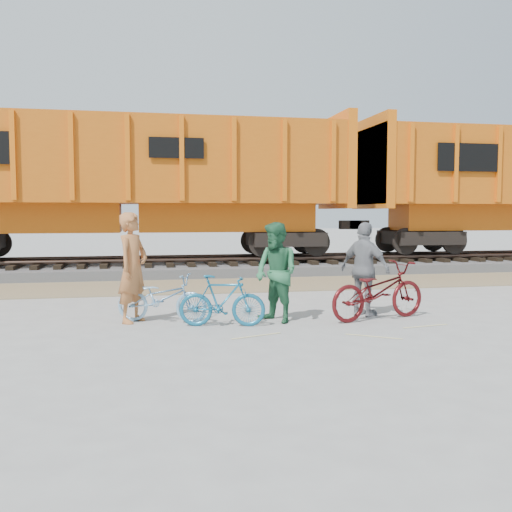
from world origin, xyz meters
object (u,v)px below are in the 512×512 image
object	(u,v)px
hopper_car_center	(129,179)
person_man	(276,272)
bicycle_teal	(222,301)
person_solo	(133,268)
bicycle_maroon	(378,291)
person_woman	(365,269)
bicycle_blue	(162,298)

from	to	relation	value
hopper_car_center	person_man	distance (m)	9.38
bicycle_teal	person_solo	size ratio (longest dim) A/B	0.76
hopper_car_center	bicycle_maroon	bearing A→B (deg)	-62.54
hopper_car_center	person_woman	size ratio (longest dim) A/B	7.89
bicycle_blue	bicycle_teal	distance (m)	1.16
hopper_car_center	person_solo	bearing A→B (deg)	-88.43
person_solo	bicycle_blue	bearing A→B (deg)	-69.83
person_solo	person_woman	bearing A→B (deg)	-61.48
bicycle_blue	person_woman	xyz separation A→B (m)	(3.77, -0.12, 0.45)
bicycle_teal	person_man	world-z (taller)	person_man
bicycle_blue	bicycle_teal	size ratio (longest dim) A/B	1.12
bicycle_blue	bicycle_maroon	xyz separation A→B (m)	(3.87, -0.52, 0.09)
bicycle_maroon	person_woman	size ratio (longest dim) A/B	1.14
bicycle_blue	bicycle_teal	xyz separation A→B (m)	(1.00, -0.59, 0.01)
bicycle_teal	bicycle_maroon	world-z (taller)	bicycle_maroon
hopper_car_center	person_man	size ratio (longest dim) A/B	7.85
hopper_car_center	bicycle_maroon	size ratio (longest dim) A/B	6.94
bicycle_teal	person_man	bearing A→B (deg)	-66.36
bicycle_maroon	bicycle_teal	bearing A→B (deg)	75.94
bicycle_blue	bicycle_maroon	world-z (taller)	bicycle_maroon
bicycle_maroon	bicycle_blue	bearing A→B (deg)	66.80
person_solo	hopper_car_center	bearing A→B (deg)	33.05
bicycle_blue	person_solo	size ratio (longest dim) A/B	0.85
bicycle_blue	hopper_car_center	bearing A→B (deg)	27.02
person_woman	person_solo	bearing A→B (deg)	52.25
bicycle_maroon	person_woman	world-z (taller)	person_woman
bicycle_blue	person_solo	distance (m)	0.74
hopper_car_center	bicycle_teal	world-z (taller)	hopper_car_center
bicycle_maroon	person_solo	xyz separation A→B (m)	(-4.37, 0.62, 0.45)
hopper_car_center	person_woman	xyz separation A→B (m)	(4.50, -8.45, -2.12)
bicycle_teal	person_solo	world-z (taller)	person_solo
bicycle_teal	bicycle_maroon	xyz separation A→B (m)	(2.87, 0.07, 0.09)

